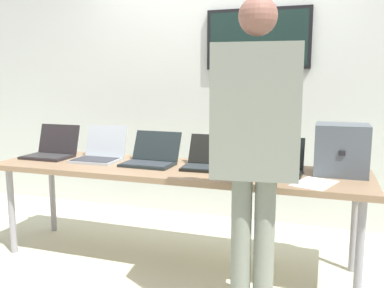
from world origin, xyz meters
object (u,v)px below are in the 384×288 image
at_px(laptop_station_4, 279,165).
at_px(person, 255,135).
at_px(laptop_station_3, 210,161).
at_px(laptop_station_1, 100,153).
at_px(laptop_station_0, 52,150).
at_px(workbench, 174,174).
at_px(equipment_box, 341,149).
at_px(laptop_station_2, 151,157).

xyz_separation_m(laptop_station_4, person, (-0.06, -0.67, 0.29)).
bearing_deg(laptop_station_3, laptop_station_4, -1.08).
bearing_deg(laptop_station_1, person, -27.04).
xyz_separation_m(laptop_station_0, person, (1.79, -0.68, 0.29)).
bearing_deg(person, workbench, 138.10).
height_order(equipment_box, laptop_station_0, equipment_box).
bearing_deg(laptop_station_2, laptop_station_3, 2.23).
distance_m(workbench, laptop_station_2, 0.23).
bearing_deg(laptop_station_0, laptop_station_4, -0.28).
height_order(laptop_station_2, person, person).
relative_size(laptop_station_0, person, 0.22).
xyz_separation_m(laptop_station_2, person, (0.89, -0.66, 0.29)).
height_order(laptop_station_1, person, person).
xyz_separation_m(workbench, laptop_station_1, (-0.65, 0.06, 0.11)).
bearing_deg(workbench, laptop_station_4, 3.86).
relative_size(equipment_box, laptop_station_2, 0.87).
height_order(workbench, laptop_station_4, laptop_station_4).
bearing_deg(laptop_station_4, workbench, -176.14).
relative_size(laptop_station_0, laptop_station_1, 1.08).
xyz_separation_m(equipment_box, person, (-0.45, -0.77, 0.18)).
relative_size(laptop_station_0, laptop_station_4, 1.20).
bearing_deg(laptop_station_0, laptop_station_3, 0.01).
xyz_separation_m(laptop_station_0, laptop_station_4, (1.85, -0.01, -0.00)).
bearing_deg(person, laptop_station_3, 122.53).
height_order(equipment_box, laptop_station_2, equipment_box).
bearing_deg(workbench, laptop_station_1, 174.55).
xyz_separation_m(laptop_station_2, laptop_station_4, (0.95, 0.01, 0.00)).
distance_m(laptop_station_0, laptop_station_3, 1.36).
height_order(workbench, laptop_station_1, laptop_station_1).
height_order(workbench, equipment_box, equipment_box).
height_order(laptop_station_1, laptop_station_2, laptop_station_1).
height_order(laptop_station_0, laptop_station_1, laptop_station_1).
xyz_separation_m(equipment_box, laptop_station_4, (-0.39, -0.09, -0.11)).
distance_m(workbench, laptop_station_4, 0.76).
bearing_deg(laptop_station_0, workbench, -3.11).
bearing_deg(laptop_station_1, laptop_station_3, -0.11).
bearing_deg(laptop_station_1, laptop_station_0, -179.76).
relative_size(equipment_box, laptop_station_4, 1.07).
distance_m(workbench, laptop_station_0, 1.10).
height_order(laptop_station_0, laptop_station_4, laptop_station_0).
distance_m(laptop_station_2, person, 1.15).
relative_size(workbench, laptop_station_4, 8.60).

